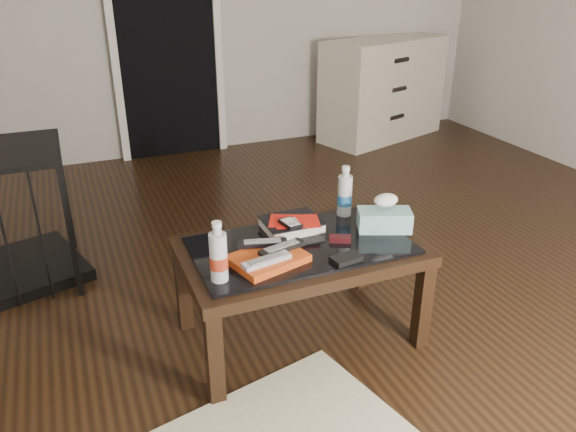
# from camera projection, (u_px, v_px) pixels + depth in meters

# --- Properties ---
(ground) EXTENTS (5.00, 5.00, 0.00)m
(ground) POSITION_uv_depth(u_px,v_px,m) (350.00, 281.00, 2.97)
(ground) COLOR black
(ground) RESTS_ON ground
(doorway) EXTENTS (0.90, 0.08, 2.07)m
(doorway) POSITION_uv_depth(u_px,v_px,m) (165.00, 30.00, 4.47)
(doorway) COLOR black
(doorway) RESTS_ON ground
(coffee_table) EXTENTS (1.00, 0.60, 0.46)m
(coffee_table) POSITION_uv_depth(u_px,v_px,m) (300.00, 258.00, 2.38)
(coffee_table) COLOR black
(coffee_table) RESTS_ON ground
(dresser) EXTENTS (1.30, 0.86, 0.90)m
(dresser) POSITION_uv_depth(u_px,v_px,m) (383.00, 89.00, 5.17)
(dresser) COLOR beige
(dresser) RESTS_ON ground
(magazines) EXTENTS (0.33, 0.28, 0.03)m
(magazines) POSITION_uv_depth(u_px,v_px,m) (268.00, 258.00, 2.21)
(magazines) COLOR #C24212
(magazines) RESTS_ON coffee_table
(remote_silver) EXTENTS (0.21, 0.09, 0.02)m
(remote_silver) POSITION_uv_depth(u_px,v_px,m) (267.00, 260.00, 2.14)
(remote_silver) COLOR #A8A8AC
(remote_silver) RESTS_ON magazines
(remote_black_front) EXTENTS (0.21, 0.10, 0.02)m
(remote_black_front) POSITION_uv_depth(u_px,v_px,m) (282.00, 248.00, 2.24)
(remote_black_front) COLOR black
(remote_black_front) RESTS_ON magazines
(remote_black_back) EXTENTS (0.21, 0.10, 0.02)m
(remote_black_back) POSITION_uv_depth(u_px,v_px,m) (262.00, 243.00, 2.27)
(remote_black_back) COLOR black
(remote_black_back) RESTS_ON magazines
(textbook) EXTENTS (0.25, 0.20, 0.05)m
(textbook) POSITION_uv_depth(u_px,v_px,m) (292.00, 224.00, 2.47)
(textbook) COLOR black
(textbook) RESTS_ON coffee_table
(dvd_mailers) EXTENTS (0.23, 0.20, 0.01)m
(dvd_mailers) POSITION_uv_depth(u_px,v_px,m) (291.00, 221.00, 2.45)
(dvd_mailers) COLOR red
(dvd_mailers) RESTS_ON textbook
(ipod) EXTENTS (0.08, 0.11, 0.02)m
(ipod) POSITION_uv_depth(u_px,v_px,m) (290.00, 223.00, 2.40)
(ipod) COLOR black
(ipod) RESTS_ON dvd_mailers
(flip_phone) EXTENTS (0.10, 0.08, 0.02)m
(flip_phone) POSITION_uv_depth(u_px,v_px,m) (340.00, 239.00, 2.37)
(flip_phone) COLOR black
(flip_phone) RESTS_ON coffee_table
(wallet) EXTENTS (0.13, 0.09, 0.02)m
(wallet) POSITION_uv_depth(u_px,v_px,m) (346.00, 259.00, 2.22)
(wallet) COLOR black
(wallet) RESTS_ON coffee_table
(water_bottle_left) EXTENTS (0.08, 0.08, 0.24)m
(water_bottle_left) POSITION_uv_depth(u_px,v_px,m) (218.00, 251.00, 2.04)
(water_bottle_left) COLOR silver
(water_bottle_left) RESTS_ON coffee_table
(water_bottle_right) EXTENTS (0.07, 0.07, 0.24)m
(water_bottle_right) POSITION_uv_depth(u_px,v_px,m) (345.00, 191.00, 2.57)
(water_bottle_right) COLOR silver
(water_bottle_right) RESTS_ON coffee_table
(tissue_box) EXTENTS (0.26, 0.20, 0.09)m
(tissue_box) POSITION_uv_depth(u_px,v_px,m) (384.00, 220.00, 2.46)
(tissue_box) COLOR teal
(tissue_box) RESTS_ON coffee_table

